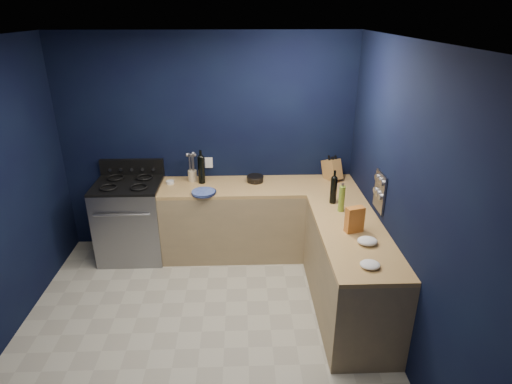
{
  "coord_description": "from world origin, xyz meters",
  "views": [
    {
      "loc": [
        0.4,
        -3.18,
        2.81
      ],
      "look_at": [
        0.55,
        1.0,
        1.0
      ],
      "focal_mm": 29.87,
      "sensor_mm": 36.0,
      "label": 1
    }
  ],
  "objects_px": {
    "plate_stack": "(203,192)",
    "gas_range": "(132,221)",
    "crouton_bag": "(355,220)",
    "knife_block": "(332,170)",
    "utensil_crock": "(192,176)"
  },
  "relations": [
    {
      "from": "knife_block",
      "to": "crouton_bag",
      "type": "xyz_separation_m",
      "value": [
        -0.06,
        -1.32,
        0.0
      ]
    },
    {
      "from": "plate_stack",
      "to": "crouton_bag",
      "type": "distance_m",
      "value": 1.74
    },
    {
      "from": "gas_range",
      "to": "crouton_bag",
      "type": "distance_m",
      "value": 2.69
    },
    {
      "from": "gas_range",
      "to": "knife_block",
      "type": "bearing_deg",
      "value": 4.24
    },
    {
      "from": "plate_stack",
      "to": "crouton_bag",
      "type": "relative_size",
      "value": 1.08
    },
    {
      "from": "gas_range",
      "to": "crouton_bag",
      "type": "bearing_deg",
      "value": -25.82
    },
    {
      "from": "gas_range",
      "to": "plate_stack",
      "type": "bearing_deg",
      "value": -13.77
    },
    {
      "from": "utensil_crock",
      "to": "crouton_bag",
      "type": "height_order",
      "value": "crouton_bag"
    },
    {
      "from": "plate_stack",
      "to": "gas_range",
      "type": "bearing_deg",
      "value": 166.23
    },
    {
      "from": "crouton_bag",
      "to": "knife_block",
      "type": "bearing_deg",
      "value": 70.83
    },
    {
      "from": "knife_block",
      "to": "crouton_bag",
      "type": "height_order",
      "value": "knife_block"
    },
    {
      "from": "gas_range",
      "to": "plate_stack",
      "type": "height_order",
      "value": "plate_stack"
    },
    {
      "from": "gas_range",
      "to": "plate_stack",
      "type": "distance_m",
      "value": 1.03
    },
    {
      "from": "utensil_crock",
      "to": "crouton_bag",
      "type": "relative_size",
      "value": 0.54
    },
    {
      "from": "plate_stack",
      "to": "knife_block",
      "type": "height_order",
      "value": "knife_block"
    }
  ]
}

